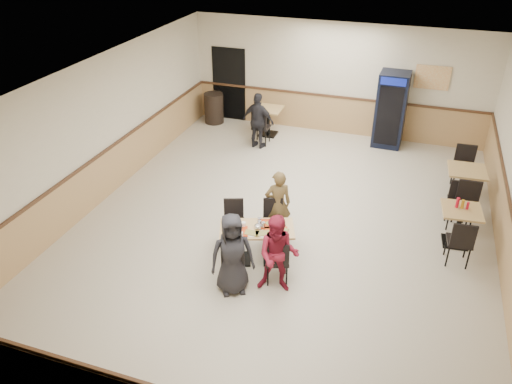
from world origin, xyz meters
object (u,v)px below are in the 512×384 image
(diner_woman_right, at_px, (278,255))
(side_table_near, at_px, (459,221))
(diner_woman_left, at_px, (232,254))
(diner_man_opposite, at_px, (278,204))
(trash_bin, at_px, (214,108))
(lone_diner, at_px, (258,121))
(main_table, at_px, (257,239))
(side_table_far, at_px, (465,181))
(back_table, at_px, (268,117))
(pepsi_cooler, at_px, (391,110))

(diner_woman_right, relative_size, side_table_near, 1.85)
(diner_woman_left, xyz_separation_m, diner_woman_right, (0.69, 0.25, -0.02))
(diner_man_opposite, xyz_separation_m, trash_bin, (-3.39, 4.90, -0.25))
(diner_man_opposite, height_order, lone_diner, lone_diner)
(lone_diner, bearing_deg, main_table, 116.52)
(diner_man_opposite, bearing_deg, side_table_far, -171.52)
(side_table_far, distance_m, back_table, 5.46)
(side_table_far, bearing_deg, trash_bin, 159.62)
(lone_diner, bearing_deg, side_table_near, 157.86)
(diner_woman_left, bearing_deg, diner_woman_right, -9.88)
(diner_woman_left, relative_size, back_table, 1.89)
(main_table, height_order, diner_woman_right, diner_woman_right)
(diner_woman_right, height_order, lone_diner, lone_diner)
(main_table, relative_size, back_table, 1.86)
(diner_woman_right, height_order, diner_man_opposite, diner_woman_right)
(diner_woman_right, bearing_deg, trash_bin, 110.97)
(diner_man_opposite, distance_m, back_table, 4.84)
(trash_bin, bearing_deg, pepsi_cooler, 0.50)
(diner_woman_left, height_order, side_table_far, diner_woman_left)
(diner_woman_left, relative_size, trash_bin, 1.67)
(side_table_far, bearing_deg, side_table_near, -94.27)
(diner_woman_right, relative_size, lone_diner, 0.96)
(diner_woman_left, relative_size, diner_man_opposite, 1.05)
(diner_woman_right, xyz_separation_m, side_table_far, (2.93, 3.89, -0.17))
(diner_woman_left, xyz_separation_m, side_table_far, (3.63, 4.15, -0.19))
(back_table, bearing_deg, diner_woman_right, -71.10)
(lone_diner, bearing_deg, diner_man_opposite, 122.08)
(diner_woman_right, height_order, trash_bin, diner_woman_right)
(diner_woman_left, relative_size, side_table_near, 1.91)
(diner_woman_left, bearing_deg, trash_bin, 85.30)
(side_table_near, xyz_separation_m, trash_bin, (-6.66, 4.10, -0.06))
(diner_man_opposite, relative_size, side_table_far, 1.70)
(main_table, distance_m, trash_bin, 6.64)
(diner_woman_right, xyz_separation_m, side_table_near, (2.82, 2.31, -0.21))
(back_table, bearing_deg, side_table_near, -37.46)
(main_table, xyz_separation_m, side_table_far, (3.51, 3.27, 0.08))
(side_table_far, distance_m, trash_bin, 7.23)
(back_table, bearing_deg, diner_woman_left, -77.66)
(diner_woman_left, height_order, back_table, diner_woman_left)
(diner_woman_left, height_order, lone_diner, lone_diner)
(main_table, relative_size, side_table_near, 1.88)
(main_table, distance_m, back_table, 5.64)
(diner_woman_left, xyz_separation_m, back_table, (-1.38, 6.31, -0.22))
(diner_woman_left, distance_m, lone_diner, 5.61)
(diner_man_opposite, relative_size, pepsi_cooler, 0.71)
(diner_woman_right, bearing_deg, side_table_far, 43.05)
(lone_diner, distance_m, side_table_near, 5.68)
(diner_woman_left, relative_size, side_table_far, 1.80)
(main_table, bearing_deg, side_table_far, 22.89)
(main_table, distance_m, diner_woman_left, 0.93)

